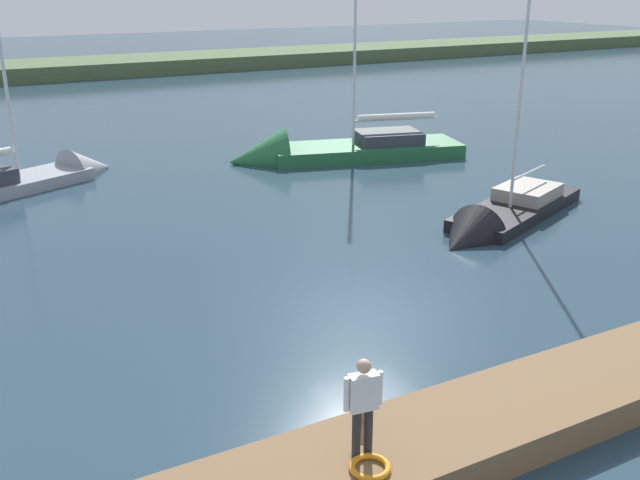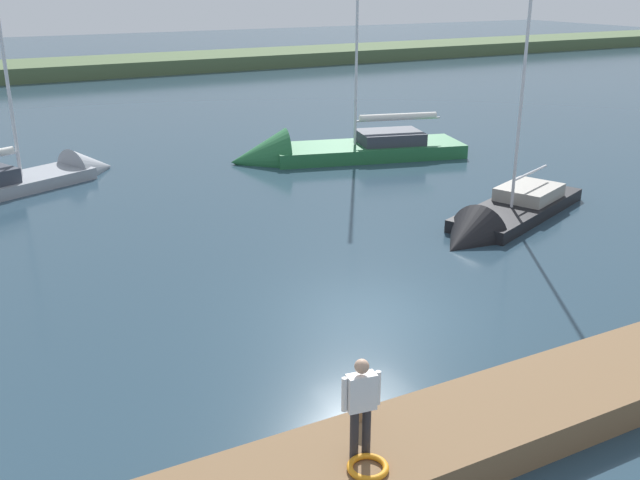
# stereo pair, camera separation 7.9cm
# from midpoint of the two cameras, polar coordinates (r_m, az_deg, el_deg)

# --- Properties ---
(ground_plane) EXTENTS (200.00, 200.00, 0.00)m
(ground_plane) POSITION_cam_midpoint_polar(r_m,az_deg,el_deg) (18.04, 4.45, -5.79)
(ground_plane) COLOR #263D4C
(far_shoreline) EXTENTS (180.00, 8.00, 2.40)m
(far_shoreline) POSITION_cam_midpoint_polar(r_m,az_deg,el_deg) (66.50, -20.90, 11.89)
(far_shoreline) COLOR #4C603D
(far_shoreline) RESTS_ON ground_plane
(dock_pier) EXTENTS (21.01, 2.17, 0.62)m
(dock_pier) POSITION_cam_midpoint_polar(r_m,az_deg,el_deg) (14.30, 16.30, -12.60)
(dock_pier) COLOR brown
(dock_pier) RESTS_ON ground_plane
(mooring_post_near) EXTENTS (0.19, 0.19, 0.58)m
(mooring_post_near) POSITION_cam_midpoint_polar(r_m,az_deg,el_deg) (12.75, 3.60, -12.85)
(mooring_post_near) COLOR brown
(mooring_post_near) RESTS_ON dock_pier
(life_ring_buoy) EXTENTS (0.66, 0.66, 0.10)m
(life_ring_buoy) POSITION_cam_midpoint_polar(r_m,az_deg,el_deg) (11.78, 3.99, -17.40)
(life_ring_buoy) COLOR orange
(life_ring_buoy) RESTS_ON dock_pier
(sailboat_far_left) EXTENTS (11.06, 5.45, 11.33)m
(sailboat_far_left) POSITION_cam_midpoint_polar(r_m,az_deg,el_deg) (33.28, 0.49, 6.68)
(sailboat_far_left) COLOR #236638
(sailboat_far_left) RESTS_ON ground_plane
(sailboat_far_right) EXTENTS (8.13, 4.92, 8.86)m
(sailboat_far_right) POSITION_cam_midpoint_polar(r_m,az_deg,el_deg) (25.10, 14.05, 1.35)
(sailboat_far_right) COLOR black
(sailboat_far_right) RESTS_ON ground_plane
(sailboat_outer_mooring) EXTENTS (8.38, 5.33, 8.50)m
(sailboat_outer_mooring) POSITION_cam_midpoint_polar(r_m,az_deg,el_deg) (31.29, -20.98, 4.46)
(sailboat_outer_mooring) COLOR gray
(sailboat_outer_mooring) RESTS_ON ground_plane
(person_on_dock) EXTENTS (0.65, 0.28, 1.73)m
(person_on_dock) POSITION_cam_midpoint_polar(r_m,az_deg,el_deg) (11.54, 3.45, -12.52)
(person_on_dock) COLOR #28282D
(person_on_dock) RESTS_ON dock_pier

